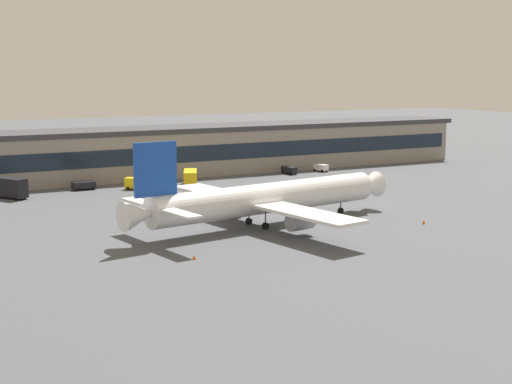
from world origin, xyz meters
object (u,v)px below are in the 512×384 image
Objects in this scene: airliner at (263,199)px; crew_van at (137,183)px; baggage_tug at (321,167)px; traffic_cone_1 at (424,222)px; catering_truck at (11,187)px; pushback_tractor at (84,185)px; follow_me_car at (289,170)px; fuel_truck at (190,177)px; traffic_cone_0 at (194,257)px.

airliner is 9.56× the size of crew_van.
baggage_tug reaches higher than traffic_cone_1.
catering_truck is 77.36m from baggage_tug.
crew_van is (-5.44, 46.40, -3.08)m from airliner.
traffic_cone_1 is (24.23, -11.56, -4.19)m from airliner.
baggage_tug is 5.72× the size of traffic_cone_1.
follow_me_car is at bearing 0.22° from pushback_tractor.
crew_van is 12.46m from fuel_truck.
airliner is 75.92× the size of traffic_cone_0.
airliner reaches higher than pushback_tractor.
baggage_tug is 9.55m from follow_me_car.
airliner is 13.06× the size of baggage_tug.
baggage_tug is at bearing 0.16° from pushback_tractor.
airliner is at bearing 154.49° from traffic_cone_1.
catering_truck reaches higher than pushback_tractor.
traffic_cone_0 is at bearing -92.94° from pushback_tractor.
traffic_cone_0 is (-13.50, -61.32, -1.12)m from crew_van.
pushback_tractor reaches higher than traffic_cone_1.
airliner reaches higher than crew_van.
airliner is at bearing -98.62° from fuel_truck.
follow_me_car is at bearing 10.94° from fuel_truck.
traffic_cone_1 is (43.18, 3.36, 0.01)m from traffic_cone_0.
pushback_tractor is at bearing -179.78° from follow_me_car.
baggage_tug is at bearing 71.28° from traffic_cone_1.
fuel_truck is at bearing -171.76° from baggage_tug.
fuel_truck is (38.54, -1.33, -0.41)m from catering_truck.
airliner is 24.48m from traffic_cone_0.
follow_me_car is (29.15, 5.63, -0.79)m from fuel_truck.
baggage_tug is (77.23, 4.27, -1.21)m from catering_truck.
traffic_cone_1 is (55.76, -59.11, -1.94)m from catering_truck.
crew_van is 11.38m from pushback_tractor.
baggage_tug is (45.70, 51.82, -3.45)m from airliner.
baggage_tug is 0.87× the size of follow_me_car.
follow_me_car is 6.68× the size of traffic_cone_0.
airliner is at bearing -73.26° from pushback_tractor.
traffic_cone_0 is 0.98× the size of traffic_cone_1.
traffic_cone_1 is at bearing -108.72° from baggage_tug.
pushback_tractor is 1.21× the size of baggage_tug.
baggage_tug is (38.70, 5.60, -0.80)m from fuel_truck.
airliner is at bearing -83.31° from crew_van.
airliner is 46.81m from fuel_truck.
catering_truck reaches higher than follow_me_car.
catering_truck is 26.12m from crew_van.
fuel_truck reaches higher than traffic_cone_0.
traffic_cone_1 is at bearing -57.83° from pushback_tractor.
crew_van is at bearing -2.52° from catering_truck.
traffic_cone_0 is at bearing -78.61° from catering_truck.
crew_van is at bearing -173.95° from baggage_tug.
airliner reaches higher than traffic_cone_0.
crew_van reaches higher than traffic_cone_0.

